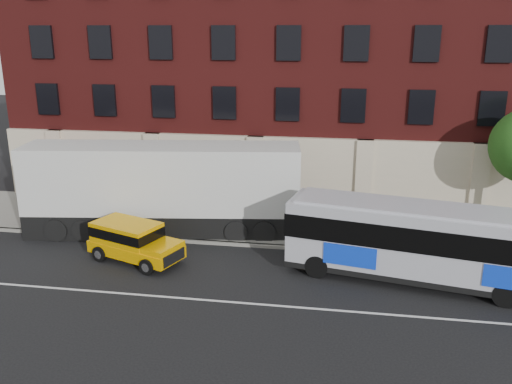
% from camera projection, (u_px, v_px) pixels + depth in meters
% --- Properties ---
extents(ground, '(120.00, 120.00, 0.00)m').
position_uv_depth(ground, '(204.00, 307.00, 20.12)').
color(ground, black).
rests_on(ground, ground).
extents(sidewalk, '(60.00, 6.00, 0.15)m').
position_uv_depth(sidewalk, '(247.00, 223.00, 28.60)').
color(sidewalk, gray).
rests_on(sidewalk, ground).
extents(kerb, '(60.00, 0.25, 0.15)m').
position_uv_depth(kerb, '(236.00, 244.00, 25.77)').
color(kerb, gray).
rests_on(kerb, ground).
extents(lane_line, '(60.00, 0.12, 0.01)m').
position_uv_depth(lane_line, '(207.00, 300.00, 20.59)').
color(lane_line, silver).
rests_on(lane_line, ground).
extents(building, '(30.00, 12.10, 15.00)m').
position_uv_depth(building, '(269.00, 67.00, 33.92)').
color(building, '#561514').
rests_on(building, sidewalk).
extents(sign_pole, '(0.30, 0.20, 2.50)m').
position_uv_depth(sign_pole, '(67.00, 206.00, 26.82)').
color(sign_pole, slate).
rests_on(sign_pole, ground).
extents(city_bus, '(11.93, 4.71, 3.20)m').
position_uv_depth(city_bus, '(434.00, 242.00, 21.51)').
color(city_bus, '#ACACB6').
rests_on(city_bus, ground).
extents(yellow_suv, '(4.56, 3.12, 1.70)m').
position_uv_depth(yellow_suv, '(132.00, 239.00, 23.93)').
color(yellow_suv, '#E89F00').
rests_on(yellow_suv, ground).
extents(shipping_container, '(13.65, 4.52, 4.47)m').
position_uv_depth(shipping_container, '(163.00, 190.00, 26.85)').
color(shipping_container, black).
rests_on(shipping_container, ground).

